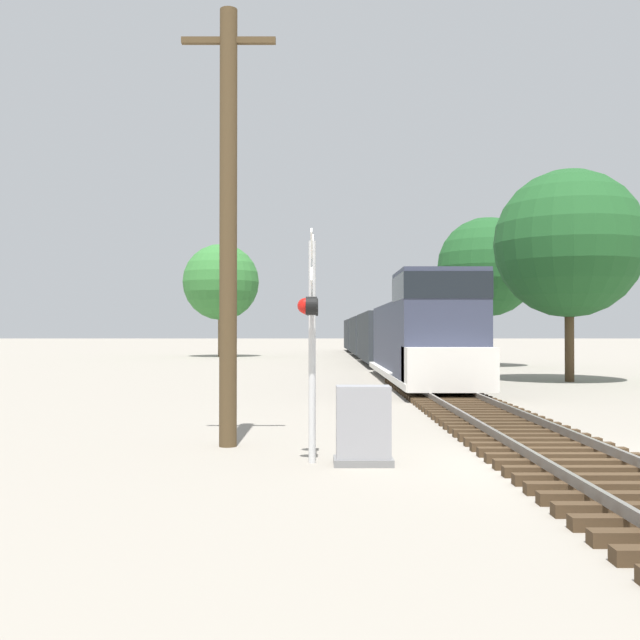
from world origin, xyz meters
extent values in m
plane|color=gray|center=(0.00, 0.00, 0.00)|extent=(400.00, 400.00, 0.00)
cube|color=#42301E|center=(0.00, -2.70, 0.08)|extent=(2.60, 0.22, 0.16)
cube|color=#42301E|center=(0.00, -2.10, 0.08)|extent=(2.60, 0.22, 0.16)
cube|color=#42301E|center=(0.00, -1.50, 0.08)|extent=(2.60, 0.22, 0.16)
cube|color=#42301E|center=(0.00, -0.90, 0.08)|extent=(2.60, 0.22, 0.16)
cube|color=#42301E|center=(0.00, -0.30, 0.08)|extent=(2.60, 0.22, 0.16)
cube|color=#42301E|center=(0.00, 0.30, 0.08)|extent=(2.60, 0.22, 0.16)
cube|color=#42301E|center=(0.00, 0.90, 0.08)|extent=(2.60, 0.22, 0.16)
cube|color=#42301E|center=(0.00, 1.50, 0.08)|extent=(2.60, 0.22, 0.16)
cube|color=#42301E|center=(0.00, 2.10, 0.08)|extent=(2.60, 0.22, 0.16)
cube|color=#42301E|center=(0.00, 2.70, 0.08)|extent=(2.60, 0.22, 0.16)
cube|color=#42301E|center=(0.00, 3.30, 0.08)|extent=(2.60, 0.22, 0.16)
cube|color=#42301E|center=(0.00, 3.90, 0.08)|extent=(2.60, 0.22, 0.16)
cube|color=#42301E|center=(0.00, 4.50, 0.08)|extent=(2.60, 0.22, 0.16)
cube|color=#42301E|center=(0.00, 5.10, 0.08)|extent=(2.60, 0.22, 0.16)
cube|color=#42301E|center=(0.00, 5.70, 0.08)|extent=(2.60, 0.22, 0.16)
cube|color=#42301E|center=(0.00, 6.30, 0.08)|extent=(2.60, 0.22, 0.16)
cube|color=#42301E|center=(0.00, 6.90, 0.08)|extent=(2.60, 0.22, 0.16)
cube|color=#42301E|center=(0.00, 7.50, 0.08)|extent=(2.60, 0.22, 0.16)
cube|color=#42301E|center=(0.00, 8.10, 0.08)|extent=(2.60, 0.22, 0.16)
cube|color=#42301E|center=(0.00, 8.70, 0.08)|extent=(2.60, 0.22, 0.16)
cube|color=#42301E|center=(0.00, 9.30, 0.08)|extent=(2.60, 0.22, 0.16)
cube|color=#42301E|center=(0.00, 9.90, 0.08)|extent=(2.60, 0.22, 0.16)
cube|color=#42301E|center=(0.00, 10.50, 0.08)|extent=(2.60, 0.22, 0.16)
cube|color=#42301E|center=(0.00, 11.10, 0.08)|extent=(2.60, 0.22, 0.16)
cube|color=#42301E|center=(0.00, 11.70, 0.08)|extent=(2.60, 0.22, 0.16)
cube|color=#42301E|center=(0.00, 12.30, 0.08)|extent=(2.60, 0.22, 0.16)
cube|color=#42301E|center=(0.00, 12.90, 0.08)|extent=(2.60, 0.22, 0.16)
cube|color=#42301E|center=(0.00, 13.50, 0.08)|extent=(2.60, 0.22, 0.16)
cube|color=#42301E|center=(0.00, 14.10, 0.08)|extent=(2.60, 0.22, 0.16)
cube|color=#42301E|center=(0.00, 14.70, 0.08)|extent=(2.60, 0.22, 0.16)
cube|color=#42301E|center=(0.00, 15.30, 0.08)|extent=(2.60, 0.22, 0.16)
cube|color=#42301E|center=(0.00, 15.90, 0.08)|extent=(2.60, 0.22, 0.16)
cube|color=#42301E|center=(0.00, 16.50, 0.08)|extent=(2.60, 0.22, 0.16)
cube|color=#42301E|center=(0.00, 17.10, 0.08)|extent=(2.60, 0.22, 0.16)
cube|color=#42301E|center=(0.00, 17.70, 0.08)|extent=(2.60, 0.22, 0.16)
cube|color=#42301E|center=(0.00, 18.30, 0.08)|extent=(2.60, 0.22, 0.16)
cube|color=#42301E|center=(0.00, 18.90, 0.08)|extent=(2.60, 0.22, 0.16)
cube|color=#42301E|center=(0.00, 19.50, 0.08)|extent=(2.60, 0.22, 0.16)
cube|color=slate|center=(-0.72, 0.00, 0.23)|extent=(0.07, 160.00, 0.15)
cube|color=slate|center=(0.72, 0.00, 0.23)|extent=(0.07, 160.00, 0.15)
cube|color=#33384C|center=(0.00, 21.66, 1.84)|extent=(2.38, 12.03, 3.06)
cube|color=#33384C|center=(0.00, 13.24, 2.27)|extent=(2.80, 3.78, 3.92)
cube|color=black|center=(0.00, 13.24, 3.65)|extent=(2.83, 3.82, 0.86)
cube|color=white|center=(0.00, 11.35, 1.00)|extent=(2.80, 1.72, 1.37)
cube|color=white|center=(0.00, 19.08, 0.43)|extent=(2.86, 16.85, 0.24)
cube|color=black|center=(0.00, 13.50, 0.50)|extent=(1.58, 2.20, 1.00)
cube|color=black|center=(0.00, 24.67, 0.50)|extent=(1.58, 2.20, 1.00)
cube|color=#2D3338|center=(0.00, 36.14, 1.82)|extent=(2.66, 13.13, 3.03)
cube|color=black|center=(0.00, 31.88, 0.45)|extent=(1.58, 2.20, 0.90)
cube|color=black|center=(0.00, 40.41, 0.45)|extent=(1.58, 2.20, 0.90)
cube|color=#2D3338|center=(0.00, 51.17, 1.82)|extent=(2.66, 13.13, 3.03)
cube|color=black|center=(0.00, 46.91, 0.45)|extent=(1.58, 2.20, 0.90)
cube|color=black|center=(0.00, 55.44, 0.45)|extent=(1.58, 2.20, 0.90)
cube|color=#2D3338|center=(0.00, 66.21, 1.82)|extent=(2.66, 13.13, 3.03)
cube|color=black|center=(0.00, 61.94, 0.45)|extent=(1.58, 2.20, 0.90)
cube|color=black|center=(0.00, 70.47, 0.45)|extent=(1.58, 2.20, 0.90)
cylinder|color=silver|center=(-4.18, 0.30, 1.85)|extent=(0.12, 0.12, 3.70)
cube|color=white|center=(-4.18, 0.30, 3.40)|extent=(0.05, 0.93, 0.93)
cube|color=white|center=(-4.18, 0.30, 3.40)|extent=(0.05, 0.93, 0.93)
cube|color=black|center=(-4.18, 0.30, 2.60)|extent=(0.08, 0.86, 0.06)
cylinder|color=black|center=(-4.17, 0.65, 2.60)|extent=(0.19, 0.30, 0.30)
sphere|color=red|center=(-4.27, 0.65, 2.60)|extent=(0.26, 0.26, 0.26)
cylinder|color=black|center=(-4.19, -0.05, 2.60)|extent=(0.19, 0.30, 0.30)
sphere|color=red|center=(-4.29, -0.05, 2.60)|extent=(0.26, 0.26, 0.26)
cube|color=white|center=(-4.18, 0.30, 2.85)|extent=(0.04, 0.32, 0.20)
cube|color=slate|center=(-3.34, 0.10, 0.06)|extent=(0.97, 0.59, 0.12)
cube|color=#939399|center=(-3.34, 0.10, 0.71)|extent=(0.88, 0.54, 1.17)
cylinder|color=#4C3A23|center=(-5.80, 2.05, 4.17)|extent=(0.33, 0.33, 8.34)
cube|color=#4C3A23|center=(-5.80, 2.05, 7.74)|extent=(1.80, 0.12, 0.12)
cylinder|color=#473521|center=(6.71, 20.06, 2.02)|extent=(0.40, 0.40, 4.05)
sphere|color=#1E5123|center=(6.71, 20.06, 5.96)|extent=(6.40, 6.40, 6.40)
cylinder|color=brown|center=(6.26, 33.86, 2.15)|extent=(0.36, 0.36, 4.29)
sphere|color=#1E5123|center=(6.26, 33.86, 6.13)|extent=(6.12, 6.12, 6.12)
cylinder|color=brown|center=(-12.43, 51.03, 2.20)|extent=(0.48, 0.48, 4.39)
sphere|color=#337533|center=(-12.43, 51.03, 6.32)|extent=(6.43, 6.43, 6.43)
camera|label=1|loc=(-4.05, -12.15, 2.20)|focal=42.00mm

